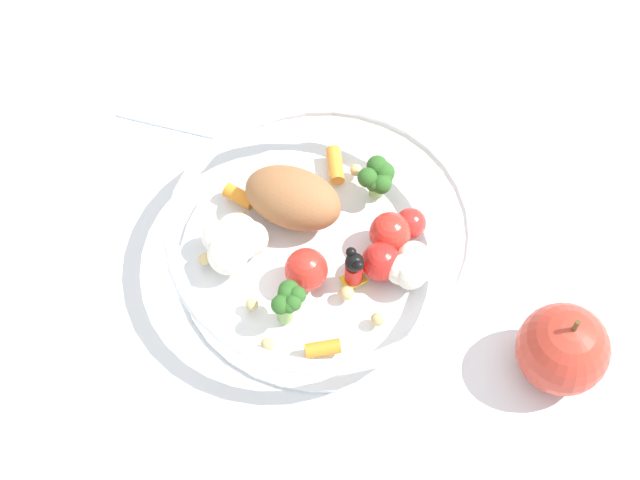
% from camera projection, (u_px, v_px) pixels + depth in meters
% --- Properties ---
extents(ground_plane, '(2.40, 2.40, 0.00)m').
position_uv_depth(ground_plane, '(325.00, 254.00, 0.75)').
color(ground_plane, white).
extents(food_container, '(0.24, 0.24, 0.06)m').
position_uv_depth(food_container, '(319.00, 238.00, 0.72)').
color(food_container, white).
rests_on(food_container, ground_plane).
extents(loose_apple, '(0.07, 0.07, 0.08)m').
position_uv_depth(loose_apple, '(563.00, 349.00, 0.67)').
color(loose_apple, '#BC3828').
rests_on(loose_apple, ground_plane).
extents(folded_napkin, '(0.12, 0.12, 0.01)m').
position_uv_depth(folded_napkin, '(192.00, 84.00, 0.83)').
color(folded_napkin, white).
rests_on(folded_napkin, ground_plane).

